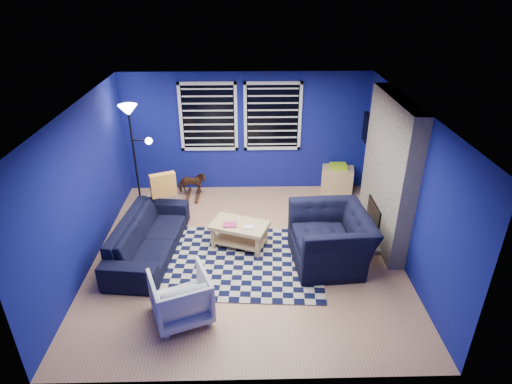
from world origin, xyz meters
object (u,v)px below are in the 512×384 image
sofa (149,236)px  tv (370,133)px  coffee_table (239,230)px  rocking_horse (192,184)px  floor_lamp (131,125)px  cabinet (337,179)px  armchair_bent (181,296)px  armchair_big (331,238)px

sofa → tv: bearing=-58.2°
tv → coffee_table: bearing=-145.2°
rocking_horse → floor_lamp: bearing=101.2°
rocking_horse → floor_lamp: (-1.01, -0.27, 1.37)m
tv → rocking_horse: bearing=179.2°
cabinet → floor_lamp: (-4.06, -0.47, 1.40)m
sofa → armchair_bent: armchair_bent is taller
coffee_table → floor_lamp: floor_lamp is taller
armchair_bent → coffee_table: (0.77, 1.67, -0.02)m
floor_lamp → coffee_table: bearing=-37.9°
cabinet → floor_lamp: 4.32m
tv → cabinet: size_ratio=1.38×
floor_lamp → cabinet: bearing=6.6°
tv → armchair_bent: bearing=-134.0°
tv → coffee_table: tv is taller
coffee_table → floor_lamp: (-2.01, 1.56, 1.36)m
coffee_table → armchair_bent: bearing=-114.7°
tv → coffee_table: 3.30m
sofa → armchair_big: armchair_big is taller
armchair_bent → rocking_horse: (-0.23, 3.50, -0.03)m
sofa → rocking_horse: 2.05m
armchair_big → rocking_horse: bearing=-137.5°
tv → armchair_bent: size_ratio=1.32×
coffee_table → floor_lamp: size_ratio=0.52×
armchair_bent → rocking_horse: armchair_bent is taller
armchair_big → armchair_bent: size_ratio=1.75×
sofa → floor_lamp: size_ratio=1.07×
armchair_bent → rocking_horse: size_ratio=1.32×
armchair_big → armchair_bent: bearing=-66.0°
tv → sofa: tv is taller
sofa → armchair_big: size_ratio=1.65×
sofa → armchair_bent: 1.68m
armchair_bent → cabinet: bearing=-148.7°
armchair_big → cabinet: bearing=161.8°
rocking_horse → coffee_table: 2.09m
rocking_horse → coffee_table: size_ratio=0.54×
armchair_big → coffee_table: armchair_big is taller
rocking_horse → armchair_big: bearing=-136.8°
rocking_horse → floor_lamp: 1.72m
cabinet → armchair_bent: bearing=-115.9°
rocking_horse → coffee_table: (1.00, -1.83, 0.01)m
rocking_horse → coffee_table: rocking_horse is taller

